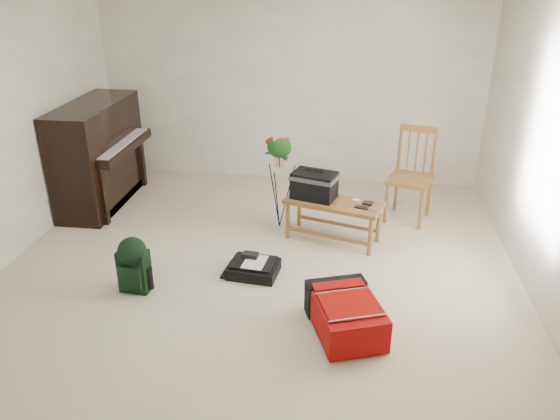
# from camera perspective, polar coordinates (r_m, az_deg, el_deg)

# --- Properties ---
(floor) EXTENTS (5.00, 5.50, 0.01)m
(floor) POSITION_cam_1_polar(r_m,az_deg,el_deg) (5.21, -2.61, -7.51)
(floor) COLOR beige
(floor) RESTS_ON ground
(ceiling) EXTENTS (5.00, 5.50, 0.01)m
(ceiling) POSITION_cam_1_polar(r_m,az_deg,el_deg) (4.41, -3.27, 21.09)
(ceiling) COLOR white
(ceiling) RESTS_ON wall_back
(wall_back) EXTENTS (5.00, 0.04, 2.50)m
(wall_back) POSITION_cam_1_polar(r_m,az_deg,el_deg) (7.29, 1.06, 12.67)
(wall_back) COLOR white
(wall_back) RESTS_ON floor
(piano) EXTENTS (0.71, 1.50, 1.25)m
(piano) POSITION_cam_1_polar(r_m,az_deg,el_deg) (7.00, -18.31, 5.34)
(piano) COLOR black
(piano) RESTS_ON floor
(bench) EXTENTS (1.09, 0.68, 0.78)m
(bench) POSITION_cam_1_polar(r_m,az_deg,el_deg) (5.74, 4.13, 1.89)
(bench) COLOR #946030
(bench) RESTS_ON floor
(dining_chair) EXTENTS (0.59, 0.59, 1.07)m
(dining_chair) POSITION_cam_1_polar(r_m,az_deg,el_deg) (6.41, 13.43, 3.44)
(dining_chair) COLOR #946030
(dining_chair) RESTS_ON floor
(red_suitcase) EXTENTS (0.70, 0.87, 0.31)m
(red_suitcase) POSITION_cam_1_polar(r_m,az_deg,el_deg) (4.56, 6.90, -10.42)
(red_suitcase) COLOR #AB0707
(red_suitcase) RESTS_ON floor
(black_duffel) EXTENTS (0.50, 0.42, 0.19)m
(black_duffel) POSITION_cam_1_polar(r_m,az_deg,el_deg) (5.30, -2.78, -6.03)
(black_duffel) COLOR black
(black_duffel) RESTS_ON floor
(green_backpack) EXTENTS (0.28, 0.26, 0.53)m
(green_backpack) POSITION_cam_1_polar(r_m,az_deg,el_deg) (5.11, -15.09, -5.29)
(green_backpack) COLOR black
(green_backpack) RESTS_ON floor
(flower_stand) EXTENTS (0.44, 0.44, 1.10)m
(flower_stand) POSITION_cam_1_polar(r_m,az_deg,el_deg) (6.02, -0.07, 2.89)
(flower_stand) COLOR black
(flower_stand) RESTS_ON floor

